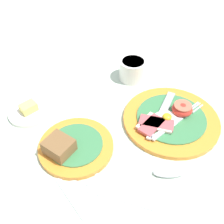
% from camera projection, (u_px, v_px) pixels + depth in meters
% --- Properties ---
extents(ground_plane, '(3.00, 3.00, 0.00)m').
position_uv_depth(ground_plane, '(132.00, 140.00, 0.63)').
color(ground_plane, '#B7CCB7').
extents(breakfast_plate, '(0.24, 0.24, 0.04)m').
position_uv_depth(breakfast_plate, '(171.00, 119.00, 0.66)').
color(breakfast_plate, orange).
rests_on(breakfast_plate, ground_plane).
extents(bread_plate, '(0.17, 0.17, 0.05)m').
position_uv_depth(bread_plate, '(73.00, 146.00, 0.60)').
color(bread_plate, orange).
rests_on(bread_plate, ground_plane).
extents(sugar_cup, '(0.08, 0.08, 0.06)m').
position_uv_depth(sugar_cup, '(133.00, 69.00, 0.77)').
color(sugar_cup, white).
rests_on(sugar_cup, ground_plane).
extents(butter_dish, '(0.11, 0.11, 0.03)m').
position_uv_depth(butter_dish, '(30.00, 111.00, 0.68)').
color(butter_dish, silver).
rests_on(butter_dish, ground_plane).
extents(teaspoon_near_cup, '(0.18, 0.11, 0.01)m').
position_uv_depth(teaspoon_near_cup, '(157.00, 173.00, 0.55)').
color(teaspoon_near_cup, silver).
rests_on(teaspoon_near_cup, ground_plane).
extents(fork_on_cloth, '(0.13, 0.15, 0.01)m').
position_uv_depth(fork_on_cloth, '(111.00, 195.00, 0.52)').
color(fork_on_cloth, silver).
rests_on(fork_on_cloth, ground_plane).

